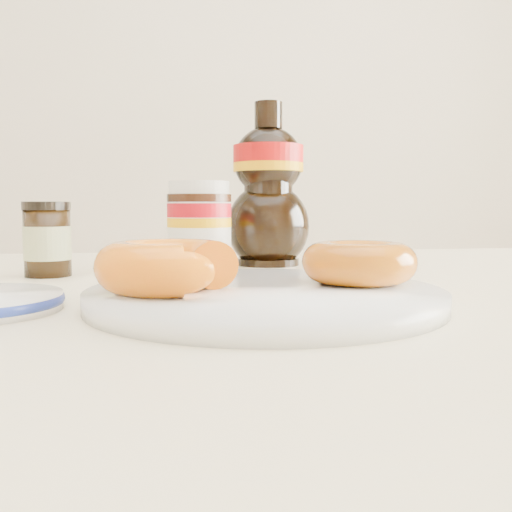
{
  "coord_description": "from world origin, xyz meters",
  "views": [
    {
      "loc": [
        -0.08,
        -0.44,
        0.83
      ],
      "look_at": [
        -0.01,
        0.05,
        0.79
      ],
      "focal_mm": 40.0,
      "sensor_mm": 36.0,
      "label": 1
    }
  ],
  "objects": [
    {
      "name": "donut_whole",
      "position": [
        0.08,
        0.03,
        0.78
      ],
      "size": [
        0.12,
        0.12,
        0.03
      ],
      "primitive_type": "torus",
      "rotation": [
        0.0,
        0.0,
        0.28
      ],
      "color": "#A4640A",
      "rests_on": "plate"
    },
    {
      "name": "plate",
      "position": [
        -0.01,
        0.0,
        0.76
      ],
      "size": [
        0.28,
        0.28,
        0.01
      ],
      "color": "white",
      "rests_on": "dining_table"
    },
    {
      "name": "dining_table",
      "position": [
        0.0,
        0.1,
        0.67
      ],
      "size": [
        1.4,
        0.9,
        0.75
      ],
      "color": "beige",
      "rests_on": "ground"
    },
    {
      "name": "donut_bitten",
      "position": [
        -0.08,
        -0.0,
        0.78
      ],
      "size": [
        0.12,
        0.12,
        0.04
      ],
      "primitive_type": "torus",
      "rotation": [
        0.0,
        0.0,
        0.1
      ],
      "color": "orange",
      "rests_on": "plate"
    },
    {
      "name": "syrup_bottle",
      "position": [
        0.05,
        0.31,
        0.86
      ],
      "size": [
        0.13,
        0.12,
        0.21
      ],
      "primitive_type": null,
      "rotation": [
        0.0,
        0.0,
        0.22
      ],
      "color": "black",
      "rests_on": "dining_table"
    },
    {
      "name": "dark_jar",
      "position": [
        -0.22,
        0.23,
        0.79
      ],
      "size": [
        0.05,
        0.05,
        0.08
      ],
      "rotation": [
        0.0,
        0.0,
        -0.02
      ],
      "color": "black",
      "rests_on": "dining_table"
    },
    {
      "name": "nutella_jar",
      "position": [
        -0.05,
        0.24,
        0.81
      ],
      "size": [
        0.08,
        0.08,
        0.11
      ],
      "rotation": [
        0.0,
        0.0,
        -0.44
      ],
      "color": "white",
      "rests_on": "dining_table"
    }
  ]
}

